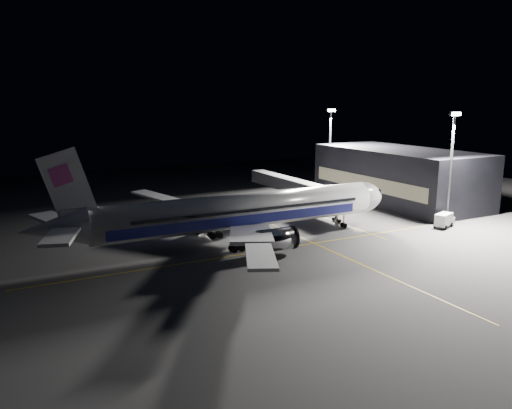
{
  "coord_description": "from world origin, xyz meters",
  "views": [
    {
      "loc": [
        -34.12,
        -70.78,
        22.75
      ],
      "look_at": [
        2.62,
        0.17,
        6.0
      ],
      "focal_mm": 35.0,
      "sensor_mm": 36.0,
      "label": 1
    }
  ],
  "objects": [
    {
      "name": "guide_line_side",
      "position": [
        22.0,
        10.0,
        0.01
      ],
      "size": [
        0.25,
        40.0,
        0.01
      ],
      "primitive_type": "cube",
      "color": "gold",
      "rests_on": "ground"
    },
    {
      "name": "guide_line_cross",
      "position": [
        0.0,
        -6.0,
        0.01
      ],
      "size": [
        70.0,
        0.25,
        0.01
      ],
      "primitive_type": "cube",
      "color": "gold",
      "rests_on": "ground"
    },
    {
      "name": "baggage_tug",
      "position": [
        -4.47,
        8.37,
        0.7
      ],
      "size": [
        2.57,
        2.35,
        1.52
      ],
      "rotation": [
        0.0,
        0.0,
        0.39
      ],
      "color": "black",
      "rests_on": "ground"
    },
    {
      "name": "airliner",
      "position": [
        -1.08,
        0.0,
        5.16
      ],
      "size": [
        61.48,
        54.22,
        16.64
      ],
      "color": "silver",
      "rests_on": "ground"
    },
    {
      "name": "floodlight_mast_south",
      "position": [
        40.0,
        -6.01,
        12.37
      ],
      "size": [
        2.4,
        0.67,
        20.7
      ],
      "color": "#59595E",
      "rests_on": "ground"
    },
    {
      "name": "ground",
      "position": [
        0.0,
        0.0,
        0.0
      ],
      "size": [
        200.0,
        200.0,
        0.0
      ],
      "primitive_type": "plane",
      "color": "#4C4C4F",
      "rests_on": "ground"
    },
    {
      "name": "jet_bridge",
      "position": [
        22.0,
        18.06,
        4.58
      ],
      "size": [
        3.6,
        34.4,
        6.3
      ],
      "color": "#B2B2B7",
      "rests_on": "ground"
    },
    {
      "name": "safety_cone_a",
      "position": [
        2.46,
        9.84,
        0.3
      ],
      "size": [
        0.4,
        0.4,
        0.6
      ],
      "primitive_type": "cone",
      "color": "#FF5E0A",
      "rests_on": "ground"
    },
    {
      "name": "service_truck",
      "position": [
        37.15,
        -8.08,
        1.38
      ],
      "size": [
        5.42,
        3.69,
        2.59
      ],
      "rotation": [
        0.0,
        0.0,
        0.37
      ],
      "color": "silver",
      "rests_on": "ground"
    },
    {
      "name": "floodlight_mast_north",
      "position": [
        40.0,
        31.99,
        12.37
      ],
      "size": [
        2.4,
        0.68,
        20.7
      ],
      "color": "#59595E",
      "rests_on": "ground"
    },
    {
      "name": "safety_cone_b",
      "position": [
        2.21,
        9.19,
        0.32
      ],
      "size": [
        0.42,
        0.42,
        0.64
      ],
      "primitive_type": "cone",
      "color": "#FF5E0A",
      "rests_on": "ground"
    },
    {
      "name": "terminal",
      "position": [
        45.98,
        14.0,
        6.0
      ],
      "size": [
        18.12,
        40.0,
        12.0
      ],
      "color": "black",
      "rests_on": "ground"
    },
    {
      "name": "safety_cone_c",
      "position": [
        3.23,
        8.89,
        0.32
      ],
      "size": [
        0.42,
        0.42,
        0.63
      ],
      "primitive_type": "cone",
      "color": "#FF5E0A",
      "rests_on": "ground"
    },
    {
      "name": "guide_line_main",
      "position": [
        10.0,
        0.0,
        0.01
      ],
      "size": [
        0.25,
        80.0,
        0.01
      ],
      "primitive_type": "cube",
      "color": "gold",
      "rests_on": "ground"
    }
  ]
}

